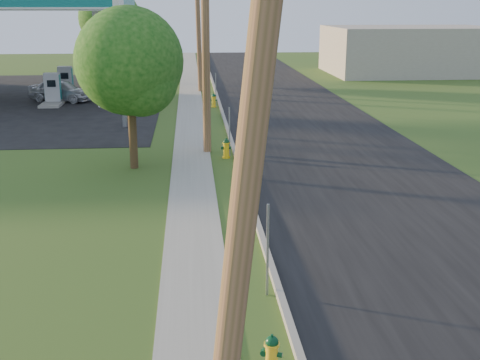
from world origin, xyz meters
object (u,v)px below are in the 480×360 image
price_pylon (119,13)px  car_silver (61,91)px  hydrant_far (214,100)px  hydrant_near (272,354)px  hydrant_mid (226,148)px  fuel_pump_ne (53,93)px  tree_lot (111,20)px  fuel_pump_se (66,84)px  utility_pole_near (254,108)px  utility_pole_mid (205,28)px  tree_verge (132,66)px  utility_pole_far (198,20)px

price_pylon → car_silver: size_ratio=1.70×
price_pylon → hydrant_far: size_ratio=8.36×
hydrant_far → hydrant_near: bearing=-90.3°
price_pylon → hydrant_mid: 9.48m
fuel_pump_ne → tree_lot: bearing=79.1°
hydrant_far → car_silver: car_silver is taller
price_pylon → car_silver: (-4.76, 8.63, -4.75)m
hydrant_near → hydrant_mid: hydrant_mid is taller
hydrant_near → fuel_pump_se: bearing=106.2°
fuel_pump_se → hydrant_far: size_ratio=3.91×
hydrant_mid → utility_pole_near: bearing=-92.4°
price_pylon → car_silver: price_pylon is taller
tree_lot → car_silver: bearing=-100.8°
hydrant_far → car_silver: 9.84m
fuel_pump_se → car_silver: size_ratio=0.79×
price_pylon → hydrant_far: 8.90m
utility_pole_mid → car_silver: (-8.66, 14.13, -4.27)m
tree_lot → hydrant_far: (7.37, -13.48, -4.24)m
fuel_pump_se → price_pylon: bearing=-66.5°
utility_pole_near → hydrant_far: size_ratio=11.58×
utility_pole_mid → hydrant_near: 16.23m
tree_verge → car_silver: tree_verge is taller
utility_pole_near → hydrant_mid: bearing=87.6°
hydrant_far → utility_pole_mid: bearing=-93.7°
tree_lot → utility_pole_far: bearing=-45.1°
hydrant_far → utility_pole_near: bearing=-91.4°
fuel_pump_ne → price_pylon: price_pylon is taller
hydrant_far → tree_verge: bearing=-104.1°
fuel_pump_ne → tree_verge: size_ratio=0.55×
price_pylon → car_silver: 10.94m
price_pylon → tree_lot: bearing=98.1°
price_pylon → hydrant_near: size_ratio=9.68×
utility_pole_near → utility_pole_far: utility_pole_far is taller
price_pylon → hydrant_near: (4.47, -21.05, -5.09)m
fuel_pump_ne → car_silver: bearing=78.1°
tree_verge → utility_pole_near: bearing=-80.3°
utility_pole_mid → utility_pole_far: size_ratio=1.03×
fuel_pump_ne → price_pylon: size_ratio=0.47×
utility_pole_mid → utility_pole_far: bearing=90.0°
fuel_pump_se → hydrant_near: 33.90m
utility_pole_mid → price_pylon: 6.76m
utility_pole_near → fuel_pump_ne: size_ratio=2.96×
car_silver → fuel_pump_se: bearing=26.3°
tree_verge → tree_lot: size_ratio=0.81×
tree_lot → car_silver: tree_lot is taller
fuel_pump_se → tree_verge: 20.56m
utility_pole_far → hydrant_far: (0.72, -6.80, -4.40)m
fuel_pump_ne → car_silver: (0.24, 1.13, -0.04)m
fuel_pump_ne → price_pylon: (5.00, -7.50, 4.71)m
hydrant_near → hydrant_mid: size_ratio=0.88×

